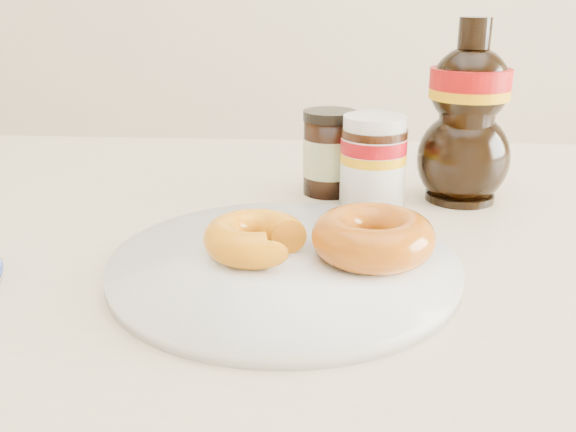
# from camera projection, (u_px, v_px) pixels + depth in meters

# --- Properties ---
(dining_table) EXTENTS (1.40, 0.90, 0.75)m
(dining_table) POSITION_uv_depth(u_px,v_px,m) (355.00, 326.00, 0.64)
(dining_table) COLOR beige
(dining_table) RESTS_ON ground
(plate) EXTENTS (0.30, 0.30, 0.02)m
(plate) POSITION_uv_depth(u_px,v_px,m) (284.00, 265.00, 0.55)
(plate) COLOR white
(plate) RESTS_ON dining_table
(donut_bitten) EXTENTS (0.11, 0.11, 0.03)m
(donut_bitten) POSITION_uv_depth(u_px,v_px,m) (255.00, 238.00, 0.55)
(donut_bitten) COLOR orange
(donut_bitten) RESTS_ON plate
(donut_whole) EXTENTS (0.13, 0.13, 0.04)m
(donut_whole) POSITION_uv_depth(u_px,v_px,m) (373.00, 237.00, 0.54)
(donut_whole) COLOR #AA4F0A
(donut_whole) RESTS_ON plate
(nutella_jar) EXTENTS (0.07, 0.07, 0.10)m
(nutella_jar) POSITION_uv_depth(u_px,v_px,m) (373.00, 158.00, 0.71)
(nutella_jar) COLOR white
(nutella_jar) RESTS_ON dining_table
(syrup_bottle) EXTENTS (0.13, 0.12, 0.20)m
(syrup_bottle) POSITION_uv_depth(u_px,v_px,m) (467.00, 113.00, 0.71)
(syrup_bottle) COLOR black
(syrup_bottle) RESTS_ON dining_table
(dark_jar) EXTENTS (0.06, 0.06, 0.10)m
(dark_jar) POSITION_uv_depth(u_px,v_px,m) (329.00, 154.00, 0.76)
(dark_jar) COLOR black
(dark_jar) RESTS_ON dining_table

